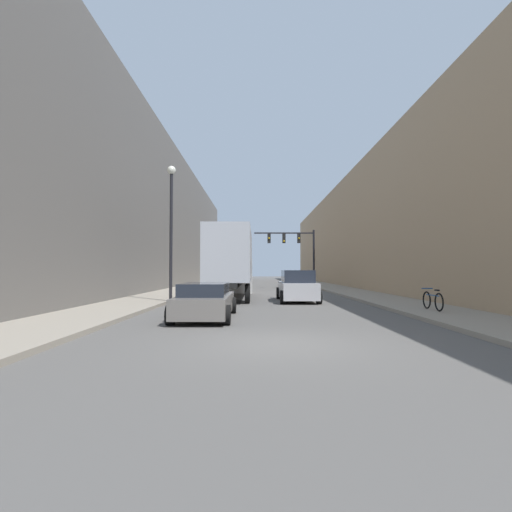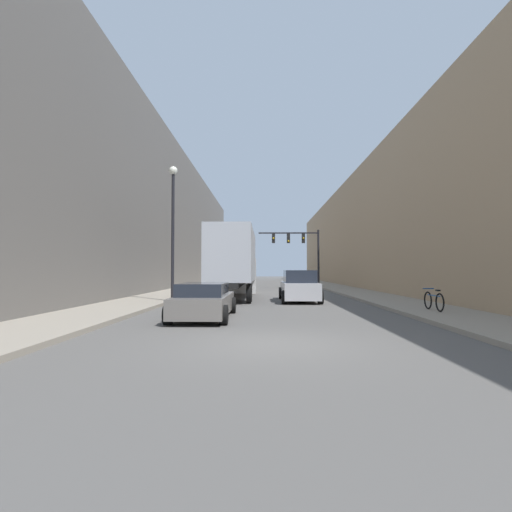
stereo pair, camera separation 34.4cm
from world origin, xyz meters
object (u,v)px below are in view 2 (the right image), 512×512
object	(u,v)px
semi_truck	(235,261)
traffic_signal_gantry	(301,246)
sedan_car	(204,301)
suv_car	(299,287)
parked_bicycle	(434,301)
street_lamp	(173,216)

from	to	relation	value
semi_truck	traffic_signal_gantry	size ratio (longest dim) A/B	2.20
sedan_car	suv_car	size ratio (longest dim) A/B	0.96
sedan_car	parked_bicycle	bearing A→B (deg)	9.49
semi_truck	parked_bicycle	distance (m)	13.22
sedan_car	street_lamp	size ratio (longest dim) A/B	0.67
suv_car	street_lamp	distance (m)	7.87
semi_truck	street_lamp	xyz separation A→B (m)	(-2.87, -5.22, 2.27)
sedan_car	street_lamp	xyz separation A→B (m)	(-2.58, 6.17, 3.94)
parked_bicycle	suv_car	bearing A→B (deg)	126.58
semi_truck	sedan_car	distance (m)	11.51
semi_truck	street_lamp	bearing A→B (deg)	-118.84
sedan_car	semi_truck	bearing A→B (deg)	88.52
sedan_car	traffic_signal_gantry	world-z (taller)	traffic_signal_gantry
traffic_signal_gantry	parked_bicycle	distance (m)	22.50
sedan_car	parked_bicycle	world-z (taller)	sedan_car
traffic_signal_gantry	semi_truck	bearing A→B (deg)	-114.14
semi_truck	parked_bicycle	xyz separation A→B (m)	(8.57, -9.91, -1.77)
semi_truck	traffic_signal_gantry	world-z (taller)	traffic_signal_gantry
semi_truck	sedan_car	bearing A→B (deg)	-91.48
suv_car	street_lamp	world-z (taller)	street_lamp
street_lamp	semi_truck	bearing A→B (deg)	61.16
street_lamp	suv_car	bearing A→B (deg)	14.23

